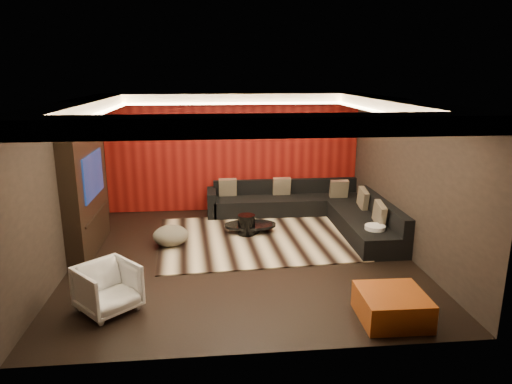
{
  "coord_description": "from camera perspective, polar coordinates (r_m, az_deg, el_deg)",
  "views": [
    {
      "loc": [
        -0.53,
        -7.76,
        3.27
      ],
      "look_at": [
        0.3,
        0.6,
        1.05
      ],
      "focal_mm": 32.0,
      "sensor_mm": 36.0,
      "label": 1
    }
  ],
  "objects": [
    {
      "name": "throw_pillows",
      "position": [
        10.28,
        7.36,
        -0.26
      ],
      "size": [
        3.14,
        2.74,
        0.5
      ],
      "color": "beige",
      "rests_on": "sectional_sofa"
    },
    {
      "name": "tv_surround",
      "position": [
        8.95,
        -20.51,
        -0.2
      ],
      "size": [
        0.3,
        2.0,
        2.2
      ],
      "primitive_type": "cube",
      "color": "black",
      "rests_on": "ground"
    },
    {
      "name": "soffit_front",
      "position": [
        5.12,
        0.32,
        8.31
      ],
      "size": [
        6.0,
        0.6,
        0.22
      ],
      "primitive_type": "cube",
      "color": "silver",
      "rests_on": "ground"
    },
    {
      "name": "wall_left",
      "position": [
        8.36,
        -22.76,
        0.7
      ],
      "size": [
        0.02,
        6.0,
        2.8
      ],
      "primitive_type": "cube",
      "color": "black",
      "rests_on": "ground"
    },
    {
      "name": "coffee_table",
      "position": [
        9.56,
        -0.73,
        -4.51
      ],
      "size": [
        1.09,
        1.09,
        0.18
      ],
      "primitive_type": "cylinder",
      "rotation": [
        0.0,
        0.0,
        -0.01
      ],
      "color": "black",
      "rests_on": "rug"
    },
    {
      "name": "rug",
      "position": [
        9.29,
        0.42,
        -5.75
      ],
      "size": [
        4.17,
        3.24,
        0.02
      ],
      "primitive_type": "cube",
      "rotation": [
        0.0,
        0.0,
        0.06
      ],
      "color": "beige",
      "rests_on": "floor"
    },
    {
      "name": "sectional_sofa",
      "position": [
        10.34,
        7.24,
        -2.24
      ],
      "size": [
        3.65,
        3.5,
        0.75
      ],
      "color": "black",
      "rests_on": "floor"
    },
    {
      "name": "drum_stool",
      "position": [
        9.38,
        -1.19,
        -4.11
      ],
      "size": [
        0.37,
        0.37,
        0.42
      ],
      "primitive_type": "cylinder",
      "rotation": [
        0.0,
        0.0,
        0.04
      ],
      "color": "black",
      "rests_on": "rug"
    },
    {
      "name": "cove_left",
      "position": [
        8.0,
        -19.11,
        9.2
      ],
      "size": [
        0.08,
        4.8,
        0.04
      ],
      "primitive_type": "cube",
      "color": "#FFD899",
      "rests_on": "ground"
    },
    {
      "name": "floor",
      "position": [
        8.44,
        -1.64,
        -8.07
      ],
      "size": [
        6.0,
        6.0,
        0.02
      ],
      "primitive_type": "cube",
      "color": "black",
      "rests_on": "ground"
    },
    {
      "name": "tv_shelf",
      "position": [
        9.01,
        -19.3,
        -2.63
      ],
      "size": [
        0.04,
        1.6,
        0.04
      ],
      "primitive_type": "cube",
      "color": "black",
      "rests_on": "ground"
    },
    {
      "name": "cove_front",
      "position": [
        5.47,
        -0.05,
        7.78
      ],
      "size": [
        4.8,
        0.08,
        0.04
      ],
      "primitive_type": "cube",
      "color": "#FFD899",
      "rests_on": "ground"
    },
    {
      "name": "wall_back",
      "position": [
        10.95,
        -2.82,
        4.94
      ],
      "size": [
        6.0,
        0.02,
        2.8
      ],
      "primitive_type": "cube",
      "color": "black",
      "rests_on": "ground"
    },
    {
      "name": "cove_back",
      "position": [
        10.16,
        -2.72,
        10.99
      ],
      "size": [
        4.8,
        0.08,
        0.04
      ],
      "primitive_type": "cube",
      "color": "#FFD899",
      "rests_on": "ground"
    },
    {
      "name": "white_side_table",
      "position": [
        8.95,
        14.57,
        -5.51
      ],
      "size": [
        0.39,
        0.39,
        0.48
      ],
      "primitive_type": "cylinder",
      "rotation": [
        0.0,
        0.0,
        -0.03
      ],
      "color": "silver",
      "rests_on": "floor"
    },
    {
      "name": "cove_right",
      "position": [
        8.31,
        14.92,
        9.69
      ],
      "size": [
        0.08,
        4.8,
        0.04
      ],
      "primitive_type": "cube",
      "color": "#FFD899",
      "rests_on": "ground"
    },
    {
      "name": "tv_screen",
      "position": [
        8.83,
        -19.71,
        2.02
      ],
      "size": [
        0.04,
        1.3,
        0.8
      ],
      "primitive_type": "cube",
      "color": "black",
      "rests_on": "ground"
    },
    {
      "name": "wall_right",
      "position": [
        8.74,
        18.4,
        1.67
      ],
      "size": [
        0.02,
        6.0,
        2.8
      ],
      "primitive_type": "cube",
      "color": "black",
      "rests_on": "ground"
    },
    {
      "name": "striped_pouf",
      "position": [
        8.99,
        -10.62,
        -5.37
      ],
      "size": [
        0.82,
        0.82,
        0.38
      ],
      "primitive_type": "ellipsoid",
      "rotation": [
        0.0,
        0.0,
        -0.22
      ],
      "color": "#BDB292",
      "rests_on": "rug"
    },
    {
      "name": "red_feature_wall",
      "position": [
        10.91,
        -2.81,
        4.9
      ],
      "size": [
        5.98,
        0.05,
        2.78
      ],
      "primitive_type": "cube",
      "color": "#6B0C0A",
      "rests_on": "ground"
    },
    {
      "name": "soffit_back",
      "position": [
        10.49,
        -2.83,
        11.6
      ],
      "size": [
        6.0,
        0.6,
        0.22
      ],
      "primitive_type": "cube",
      "color": "silver",
      "rests_on": "ground"
    },
    {
      "name": "armchair",
      "position": [
        6.83,
        -18.03,
        -11.35
      ],
      "size": [
        1.05,
        1.05,
        0.69
      ],
      "primitive_type": "imported",
      "rotation": [
        0.0,
        0.0,
        0.72
      ],
      "color": "silver",
      "rests_on": "floor"
    },
    {
      "name": "orange_ottoman",
      "position": [
        6.63,
        16.63,
        -13.51
      ],
      "size": [
        0.89,
        0.89,
        0.39
      ],
      "primitive_type": "cube",
      "rotation": [
        0.0,
        0.0,
        -0.02
      ],
      "color": "#933A13",
      "rests_on": "floor"
    },
    {
      "name": "soffit_right",
      "position": [
        8.43,
        17.16,
        10.21
      ],
      "size": [
        0.6,
        4.8,
        0.22
      ],
      "primitive_type": "cube",
      "color": "silver",
      "rests_on": "ground"
    },
    {
      "name": "soffit_left",
      "position": [
        8.08,
        -21.55,
        9.67
      ],
      "size": [
        0.6,
        4.8,
        0.22
      ],
      "primitive_type": "cube",
      "color": "silver",
      "rests_on": "ground"
    },
    {
      "name": "ceiling",
      "position": [
        7.8,
        -1.79,
        11.41
      ],
      "size": [
        6.0,
        6.0,
        0.02
      ],
      "primitive_type": "cube",
      "color": "silver",
      "rests_on": "ground"
    }
  ]
}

